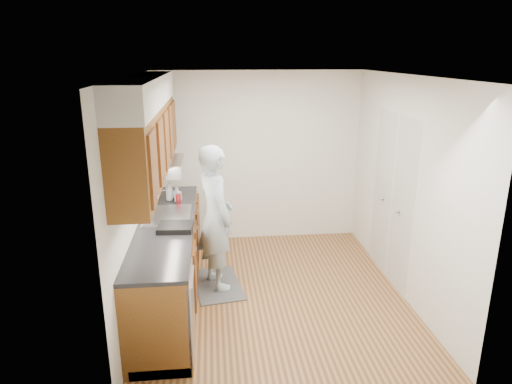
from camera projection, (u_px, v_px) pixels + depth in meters
floor at (273, 293)px, 5.40m from camera, size 3.50×3.50×0.00m
ceiling at (276, 76)px, 4.68m from camera, size 3.50×3.50×0.00m
wall_left at (136, 196)px, 4.90m from camera, size 0.02×3.50×2.50m
wall_right at (405, 188)px, 5.19m from camera, size 0.02×3.50×2.50m
wall_back at (258, 158)px, 6.71m from camera, size 3.00×0.02×2.50m
counter at (168, 259)px, 5.15m from camera, size 0.64×2.80×1.30m
upper_cabinets at (148, 130)px, 4.75m from camera, size 0.47×2.80×1.21m
closet_door at (392, 199)px, 5.54m from camera, size 0.02×1.22×2.05m
floor_mat at (217, 284)px, 5.58m from camera, size 0.67×0.98×0.02m
person at (215, 208)px, 5.29m from camera, size 0.69×0.81×1.96m
soap_bottle_a at (169, 191)px, 5.73m from camera, size 0.13×0.13×0.24m
soap_bottle_b at (178, 194)px, 5.71m from camera, size 0.09×0.09×0.17m
soap_bottle_c at (176, 192)px, 5.82m from camera, size 0.17×0.17×0.16m
soda_can at (178, 198)px, 5.64m from camera, size 0.08×0.08×0.11m
dish_rack at (175, 227)px, 4.79m from camera, size 0.38×0.32×0.06m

